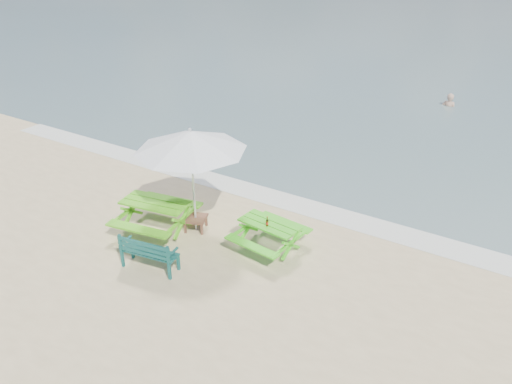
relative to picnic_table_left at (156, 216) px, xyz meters
The scene contains 8 objects.
foam_strip 3.47m from the picnic_table_left, 63.32° to the left, with size 22.00×0.90×0.01m, color silver.
picnic_table_left is the anchor object (origin of this frame).
picnic_table_right 2.96m from the picnic_table_left, 15.74° to the left, with size 1.61×1.75×0.69m.
park_bench 1.67m from the picnic_table_left, 52.93° to the right, with size 1.38×0.66×0.81m.
side_table 1.01m from the picnic_table_left, 33.19° to the left, with size 0.71×0.71×0.35m.
patio_umbrella 2.27m from the picnic_table_left, 33.19° to the left, with size 3.54×3.54×2.68m.
beer_bottle 2.97m from the picnic_table_left, 13.20° to the left, with size 0.06×0.06×0.24m.
swimmer 15.21m from the picnic_table_left, 75.42° to the left, with size 0.65×0.44×1.73m.
Camera 1 is at (6.40, -6.39, 6.73)m, focal length 35.00 mm.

